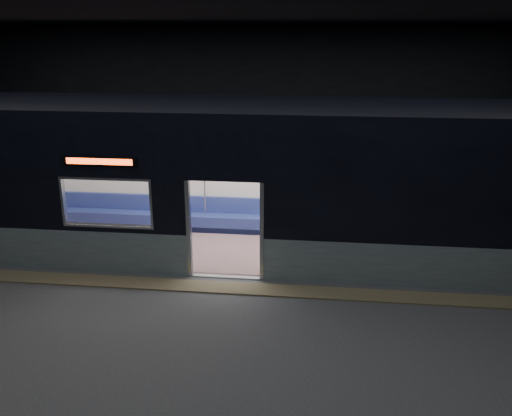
# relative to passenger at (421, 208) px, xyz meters

# --- Properties ---
(station_floor) EXTENTS (24.00, 14.00, 0.01)m
(station_floor) POSITION_rel_passenger_xyz_m (-4.25, -3.55, -0.85)
(station_floor) COLOR #47494C
(station_floor) RESTS_ON ground
(station_envelope) EXTENTS (24.00, 14.00, 5.00)m
(station_envelope) POSITION_rel_passenger_xyz_m (-4.25, -3.55, 2.82)
(station_envelope) COLOR black
(station_envelope) RESTS_ON station_floor
(tactile_strip) EXTENTS (22.80, 0.50, 0.03)m
(tactile_strip) POSITION_rel_passenger_xyz_m (-4.25, -3.00, -0.83)
(tactile_strip) COLOR #8C7F59
(tactile_strip) RESTS_ON station_floor
(metro_car) EXTENTS (18.00, 3.04, 3.35)m
(metro_car) POSITION_rel_passenger_xyz_m (-4.25, -1.00, 1.00)
(metro_car) COLOR #8CA1A8
(metro_car) RESTS_ON station_floor
(passenger) EXTENTS (0.45, 0.77, 1.49)m
(passenger) POSITION_rel_passenger_xyz_m (0.00, 0.00, 0.00)
(passenger) COLOR black
(passenger) RESTS_ON metro_car
(handbag) EXTENTS (0.38, 0.36, 0.15)m
(handbag) POSITION_rel_passenger_xyz_m (0.03, -0.26, -0.14)
(handbag) COLOR black
(handbag) RESTS_ON passenger
(transit_map) EXTENTS (1.01, 0.03, 0.66)m
(transit_map) POSITION_rel_passenger_xyz_m (0.75, 0.31, 0.63)
(transit_map) COLOR white
(transit_map) RESTS_ON metro_car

